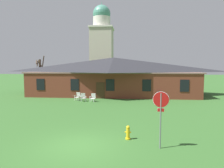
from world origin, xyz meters
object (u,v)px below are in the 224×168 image
(lawn_chair_by_porch, at_px, (78,96))
(fire_hydrant, at_px, (128,133))
(trash_bin, at_px, (159,96))
(stop_sign, at_px, (161,108))
(lawn_chair_near_door, at_px, (83,97))
(lawn_chair_left_end, at_px, (93,97))

(lawn_chair_by_porch, height_order, fire_hydrant, lawn_chair_by_porch)
(trash_bin, bearing_deg, fire_hydrant, -104.12)
(lawn_chair_by_porch, bearing_deg, trash_bin, 7.42)
(stop_sign, distance_m, trash_bin, 15.52)
(stop_sign, relative_size, trash_bin, 2.93)
(lawn_chair_near_door, relative_size, fire_hydrant, 1.21)
(lawn_chair_by_porch, relative_size, trash_bin, 0.98)
(lawn_chair_by_porch, distance_m, trash_bin, 10.01)
(lawn_chair_by_porch, distance_m, lawn_chair_left_end, 2.20)
(lawn_chair_by_porch, bearing_deg, lawn_chair_near_door, -38.39)
(lawn_chair_by_porch, xyz_separation_m, trash_bin, (9.93, 1.29, -0.00))
(lawn_chair_left_end, height_order, trash_bin, trash_bin)
(trash_bin, bearing_deg, lawn_chair_by_porch, -172.58)
(trash_bin, bearing_deg, lawn_chair_near_door, -167.91)
(stop_sign, bearing_deg, trash_bin, 82.76)
(lawn_chair_left_end, relative_size, fire_hydrant, 1.21)
(lawn_chair_left_end, height_order, fire_hydrant, lawn_chair_left_end)
(lawn_chair_by_porch, height_order, lawn_chair_near_door, same)
(fire_hydrant, relative_size, trash_bin, 0.81)
(stop_sign, relative_size, lawn_chair_by_porch, 3.00)
(lawn_chair_left_end, bearing_deg, trash_bin, 14.95)
(fire_hydrant, distance_m, trash_bin, 14.64)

